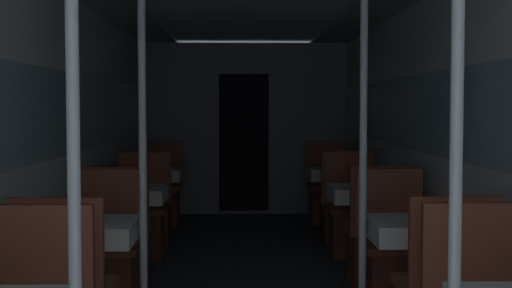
{
  "coord_description": "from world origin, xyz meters",
  "views": [
    {
      "loc": [
        -0.1,
        -1.56,
        1.39
      ],
      "look_at": [
        0.01,
        2.39,
        1.18
      ],
      "focal_mm": 50.0,
      "sensor_mm": 36.0,
      "label": 1
    }
  ],
  "objects": [
    {
      "name": "wall_left",
      "position": [
        -1.34,
        3.71,
        1.13
      ],
      "size": [
        0.05,
        10.21,
        2.21
      ],
      "color": "silver",
      "rests_on": "ground_plane"
    },
    {
      "name": "wall_right",
      "position": [
        1.34,
        3.71,
        1.13
      ],
      "size": [
        0.05,
        10.21,
        2.21
      ],
      "color": "silver",
      "rests_on": "ground_plane"
    },
    {
      "name": "bulkhead_far",
      "position": [
        0.0,
        7.64,
        1.1
      ],
      "size": [
        2.63,
        0.09,
        2.21
      ],
      "color": "slate",
      "rests_on": "ground_plane"
    },
    {
      "name": "support_pole_left_0",
      "position": [
        -0.65,
        0.86,
        1.1
      ],
      "size": [
        0.05,
        0.05,
        2.21
      ],
      "color": "silver",
      "rests_on": "ground_plane"
    },
    {
      "name": "dining_table_left_1",
      "position": [
        -0.98,
        2.65,
        0.61
      ],
      "size": [
        0.57,
        0.57,
        0.71
      ],
      "color": "#4C4C51",
      "rests_on": "ground_plane"
    },
    {
      "name": "chair_left_far_1",
      "position": [
        -0.98,
        3.23,
        0.29
      ],
      "size": [
        0.47,
        0.47,
        0.95
      ],
      "rotation": [
        0.0,
        0.0,
        3.14
      ],
      "color": "brown",
      "rests_on": "ground_plane"
    },
    {
      "name": "support_pole_left_1",
      "position": [
        -0.65,
        2.65,
        1.1
      ],
      "size": [
        0.05,
        0.05,
        2.21
      ],
      "color": "silver",
      "rests_on": "ground_plane"
    },
    {
      "name": "dining_table_left_2",
      "position": [
        -0.98,
        4.43,
        0.61
      ],
      "size": [
        0.57,
        0.57,
        0.71
      ],
      "color": "#4C4C51",
      "rests_on": "ground_plane"
    },
    {
      "name": "chair_left_near_2",
      "position": [
        -0.98,
        3.86,
        0.29
      ],
      "size": [
        0.47,
        0.47,
        0.95
      ],
      "color": "brown",
      "rests_on": "ground_plane"
    },
    {
      "name": "chair_left_far_2",
      "position": [
        -0.98,
        5.01,
        0.29
      ],
      "size": [
        0.47,
        0.47,
        0.95
      ],
      "rotation": [
        0.0,
        0.0,
        3.14
      ],
      "color": "brown",
      "rests_on": "ground_plane"
    },
    {
      "name": "dining_table_left_3",
      "position": [
        -0.98,
        6.22,
        0.61
      ],
      "size": [
        0.57,
        0.57,
        0.71
      ],
      "color": "#4C4C51",
      "rests_on": "ground_plane"
    },
    {
      "name": "chair_left_near_3",
      "position": [
        -0.98,
        5.64,
        0.29
      ],
      "size": [
        0.47,
        0.47,
        0.95
      ],
      "color": "brown",
      "rests_on": "ground_plane"
    },
    {
      "name": "chair_left_far_3",
      "position": [
        -0.98,
        6.8,
        0.29
      ],
      "size": [
        0.47,
        0.47,
        0.95
      ],
      "rotation": [
        0.0,
        0.0,
        3.14
      ],
      "color": "brown",
      "rests_on": "ground_plane"
    },
    {
      "name": "support_pole_right_0",
      "position": [
        0.65,
        0.86,
        1.1
      ],
      "size": [
        0.05,
        0.05,
        2.21
      ],
      "color": "silver",
      "rests_on": "ground_plane"
    },
    {
      "name": "dining_table_right_1",
      "position": [
        0.98,
        2.65,
        0.61
      ],
      "size": [
        0.57,
        0.57,
        0.71
      ],
      "color": "#4C4C51",
      "rests_on": "ground_plane"
    },
    {
      "name": "chair_right_far_1",
      "position": [
        0.98,
        3.23,
        0.29
      ],
      "size": [
        0.47,
        0.47,
        0.95
      ],
      "rotation": [
        0.0,
        0.0,
        3.14
      ],
      "color": "brown",
      "rests_on": "ground_plane"
    },
    {
      "name": "support_pole_right_1",
      "position": [
        0.65,
        2.65,
        1.1
      ],
      "size": [
        0.05,
        0.05,
        2.21
      ],
      "color": "silver",
      "rests_on": "ground_plane"
    },
    {
      "name": "dining_table_right_2",
      "position": [
        0.98,
        4.43,
        0.61
      ],
      "size": [
        0.57,
        0.57,
        0.71
      ],
      "color": "#4C4C51",
      "rests_on": "ground_plane"
    },
    {
      "name": "chair_right_near_2",
      "position": [
        0.98,
        3.86,
        0.29
      ],
      "size": [
        0.47,
        0.47,
        0.95
      ],
      "color": "brown",
      "rests_on": "ground_plane"
    },
    {
      "name": "chair_right_far_2",
      "position": [
        0.98,
        5.01,
        0.29
      ],
      "size": [
        0.47,
        0.47,
        0.95
      ],
      "rotation": [
        0.0,
        0.0,
        3.14
      ],
      "color": "brown",
      "rests_on": "ground_plane"
    },
    {
      "name": "dining_table_right_3",
      "position": [
        0.98,
        6.22,
        0.61
      ],
      "size": [
        0.57,
        0.57,
        0.71
      ],
      "color": "#4C4C51",
      "rests_on": "ground_plane"
    },
    {
      "name": "chair_right_near_3",
      "position": [
        0.98,
        5.64,
        0.29
      ],
      "size": [
        0.47,
        0.47,
        0.95
      ],
      "color": "brown",
      "rests_on": "ground_plane"
    },
    {
      "name": "chair_right_far_3",
      "position": [
        0.98,
        6.8,
        0.29
      ],
      "size": [
        0.47,
        0.47,
        0.95
      ],
      "rotation": [
        0.0,
        0.0,
        3.14
      ],
      "color": "brown",
      "rests_on": "ground_plane"
    }
  ]
}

